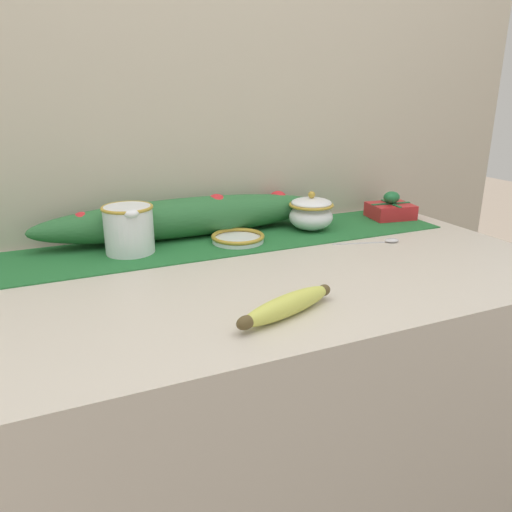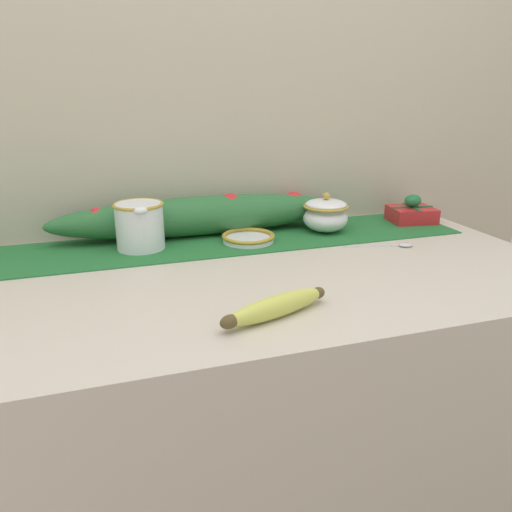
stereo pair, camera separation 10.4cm
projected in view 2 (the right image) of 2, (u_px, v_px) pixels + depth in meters
name	position (u px, v px, depth m)	size (l,w,h in m)	color
countertop	(234.00, 445.00, 1.24)	(1.51, 0.74, 0.92)	beige
back_wall	(192.00, 127.00, 1.35)	(2.31, 0.04, 2.40)	#B7AD99
table_runner	(208.00, 243.00, 1.30)	(1.39, 0.26, 0.00)	#236B33
cream_pitcher	(140.00, 224.00, 1.23)	(0.12, 0.14, 0.12)	white
sugar_bowl	(326.00, 214.00, 1.38)	(0.13, 0.13, 0.11)	white
small_dish	(248.00, 238.00, 1.30)	(0.14, 0.14, 0.02)	white
banana	(276.00, 307.00, 0.88)	(0.23, 0.11, 0.04)	#CCD156
spoon	(400.00, 245.00, 1.27)	(0.18, 0.06, 0.01)	silver
gift_box	(412.00, 213.00, 1.49)	(0.14, 0.12, 0.08)	red
poinsettia_garland	(202.00, 215.00, 1.35)	(0.80, 0.12, 0.11)	#2D6B38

